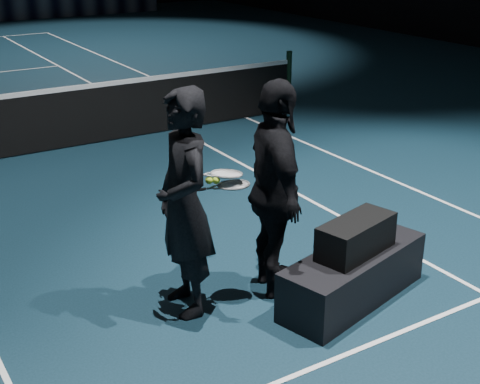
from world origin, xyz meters
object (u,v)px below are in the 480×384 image
object	(u,v)px
player_b	(276,191)
tennis_balls	(212,178)
player_a	(184,204)
racket_upper	(227,174)
racket_bag	(356,237)
player_bench	(353,276)
racket_lower	(234,185)

from	to	relation	value
player_b	tennis_balls	distance (m)	0.63
player_a	racket_upper	size ratio (longest dim) A/B	2.95
player_b	racket_bag	bearing A→B (deg)	-116.80
player_bench	player_b	bearing A→B (deg)	119.72
player_a	racket_upper	bearing A→B (deg)	91.40
racket_bag	racket_lower	world-z (taller)	racket_lower
player_a	tennis_balls	xyz separation A→B (m)	(0.25, -0.04, 0.20)
racket_bag	player_b	xyz separation A→B (m)	(-0.51, 0.52, 0.37)
player_a	player_b	size ratio (longest dim) A/B	1.00
player_bench	tennis_balls	bearing A→B (deg)	135.17
player_bench	racket_upper	world-z (taller)	racket_upper
player_bench	racket_lower	world-z (taller)	racket_lower
racket_lower	player_bench	bearing A→B (deg)	-22.80
racket_bag	racket_lower	size ratio (longest dim) A/B	1.17
player_b	racket_upper	distance (m)	0.50
player_bench	racket_lower	bearing A→B (deg)	131.96
racket_lower	tennis_balls	xyz separation A→B (m)	(-0.19, 0.04, 0.09)
player_a	tennis_balls	world-z (taller)	player_a
player_bench	tennis_balls	world-z (taller)	tennis_balls
player_a	racket_lower	size ratio (longest dim) A/B	2.95
player_bench	player_b	world-z (taller)	player_b
player_b	racket_upper	world-z (taller)	player_b
racket_bag	racket_lower	xyz separation A→B (m)	(-0.91, 0.59, 0.48)
player_b	racket_lower	bearing A→B (deg)	98.24
player_bench	racket_bag	world-z (taller)	racket_bag
player_a	player_b	bearing A→B (deg)	85.69
player_b	player_bench	bearing A→B (deg)	-116.80
racket_bag	tennis_balls	xyz separation A→B (m)	(-1.10, 0.64, 0.57)
racket_upper	tennis_balls	distance (m)	0.15
racket_lower	racket_upper	size ratio (longest dim) A/B	1.00
racket_lower	tennis_balls	distance (m)	0.21
tennis_balls	racket_lower	bearing A→B (deg)	-11.96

